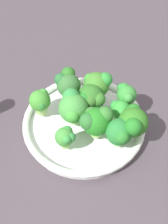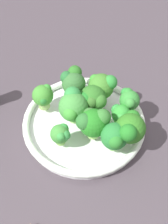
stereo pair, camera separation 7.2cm
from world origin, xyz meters
TOP-DOWN VIEW (x-y plane):
  - ground_plane at (0.00, 0.00)cm, footprint 130.00×130.00cm
  - bowl at (2.74, 0.00)cm, footprint 29.04×29.04cm
  - broccoli_floret_0 at (5.84, 0.92)cm, footprint 7.10×6.89cm
  - broccoli_floret_1 at (10.04, 2.66)cm, footprint 6.39×6.19cm
  - broccoli_floret_2 at (1.80, -4.45)cm, footprint 7.43×6.41cm
  - broccoli_floret_3 at (8.95, -5.63)cm, footprint 4.40×4.98cm
  - broccoli_floret_4 at (1.00, 1.79)cm, footprint 6.84×7.10cm
  - broccoli_floret_5 at (5.61, 8.18)cm, footprint 6.18×6.33cm
  - broccoli_floret_6 at (-4.93, -1.93)cm, footprint 4.45×4.50cm
  - broccoli_floret_7 at (7.09, -10.49)cm, footprint 7.61×6.61cm
  - broccoli_floret_8 at (12.55, -4.18)cm, footprint 4.70×5.36cm
  - broccoli_floret_9 at (-2.34, 9.13)cm, footprint 5.02×5.02cm
  - broccoli_floret_10 at (3.49, -10.02)cm, footprint 6.07×6.10cm

SIDE VIEW (x-z plane):
  - ground_plane at x=0.00cm, z-range -2.50..0.00cm
  - bowl at x=2.74cm, z-range 0.03..2.93cm
  - broccoli_floret_3 at x=8.95cm, z-range 3.27..8.58cm
  - broccoli_floret_6 at x=-4.93cm, z-range 3.41..8.63cm
  - broccoli_floret_9 at x=-2.34cm, z-range 3.39..9.77cm
  - broccoli_floret_10 at x=3.49cm, z-range 3.45..10.39cm
  - broccoli_floret_8 at x=12.55cm, z-range 3.78..10.33cm
  - broccoli_floret_0 at x=5.84cm, z-range 3.59..11.00cm
  - broccoli_floret_5 at x=5.61cm, z-range 3.66..11.09cm
  - broccoli_floret_7 at x=7.09cm, z-range 3.57..11.66cm
  - broccoli_floret_2 at x=1.80cm, z-range 3.70..11.56cm
  - broccoli_floret_1 at x=10.04cm, z-range 3.73..11.54cm
  - broccoli_floret_4 at x=1.00cm, z-range 3.66..11.90cm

